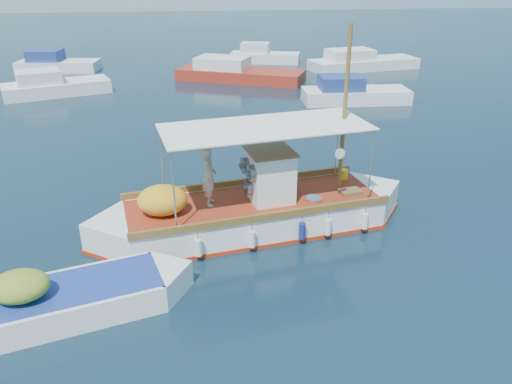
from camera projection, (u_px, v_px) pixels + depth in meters
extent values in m
plane|color=black|center=(270.00, 234.00, 15.46)|extent=(160.00, 160.00, 0.00)
cube|color=white|center=(254.00, 217.00, 15.73)|extent=(8.12, 3.95, 1.14)
cube|color=white|center=(128.00, 236.00, 14.66)|extent=(2.56, 2.56, 1.14)
cube|color=white|center=(364.00, 201.00, 16.80)|extent=(2.56, 2.56, 1.14)
cube|color=#AA2B10|center=(254.00, 227.00, 15.87)|extent=(8.24, 4.05, 0.19)
cube|color=maroon|center=(254.00, 202.00, 15.50)|extent=(8.09, 3.75, 0.06)
cube|color=brown|center=(242.00, 182.00, 16.58)|extent=(7.78, 1.52, 0.21)
cube|color=brown|center=(267.00, 216.00, 14.31)|extent=(7.78, 1.52, 0.21)
cube|color=white|center=(270.00, 176.00, 15.31)|extent=(1.47, 1.55, 1.56)
cube|color=brown|center=(270.00, 151.00, 14.97)|extent=(1.59, 1.67, 0.06)
cylinder|color=slate|center=(252.00, 173.00, 14.70)|extent=(0.32, 0.55, 0.52)
cylinder|color=slate|center=(246.00, 165.00, 15.28)|extent=(0.32, 0.55, 0.52)
cylinder|color=slate|center=(249.00, 186.00, 15.23)|extent=(0.32, 0.55, 0.52)
cylinder|color=brown|center=(345.00, 112.00, 15.20)|extent=(0.14, 0.14, 5.19)
cylinder|color=brown|center=(319.00, 127.00, 15.15)|extent=(1.85, 0.42, 0.08)
cylinder|color=silver|center=(162.00, 162.00, 15.28)|extent=(0.05, 0.05, 2.34)
cylinder|color=silver|center=(174.00, 192.00, 13.30)|extent=(0.05, 0.05, 2.34)
cylinder|color=silver|center=(337.00, 143.00, 16.90)|extent=(0.05, 0.05, 2.34)
cylinder|color=silver|center=(371.00, 167.00, 14.93)|extent=(0.05, 0.05, 2.34)
cube|color=silver|center=(266.00, 127.00, 14.61)|extent=(6.47, 3.55, 0.04)
ellipsoid|color=gold|center=(162.00, 200.00, 14.54)|extent=(1.65, 1.48, 0.87)
cube|color=#F6B015|center=(288.00, 183.00, 16.27)|extent=(0.29, 0.23, 0.42)
cylinder|color=#F6B015|center=(343.00, 174.00, 16.99)|extent=(0.36, 0.36, 0.35)
cube|color=brown|center=(350.00, 192.00, 15.96)|extent=(0.75, 0.58, 0.12)
cylinder|color=#B2B2B2|center=(314.00, 199.00, 15.45)|extent=(0.60, 0.60, 0.12)
cylinder|color=white|center=(340.00, 154.00, 14.47)|extent=(0.31, 0.09, 0.31)
cylinder|color=white|center=(198.00, 247.00, 13.86)|extent=(0.24, 0.24, 0.50)
cylinder|color=navy|center=(302.00, 231.00, 14.71)|extent=(0.24, 0.24, 0.50)
cylinder|color=white|center=(365.00, 221.00, 15.28)|extent=(0.24, 0.24, 0.50)
imported|color=#AAA08D|center=(209.00, 176.00, 14.90)|extent=(0.45, 0.67, 1.83)
cube|color=white|center=(63.00, 306.00, 11.85)|extent=(4.95, 3.01, 0.91)
cube|color=white|center=(159.00, 283.00, 12.67)|extent=(1.74, 1.74, 0.91)
cube|color=navy|center=(60.00, 291.00, 11.67)|extent=(4.89, 2.82, 0.05)
ellipsoid|color=olive|center=(20.00, 286.00, 11.23)|extent=(1.57, 1.41, 0.66)
cube|color=silver|center=(57.00, 90.00, 31.84)|extent=(6.85, 4.48, 1.00)
cube|color=silver|center=(39.00, 77.00, 31.06)|extent=(3.12, 2.80, 0.80)
cube|color=#9E291A|center=(240.00, 77.00, 35.52)|extent=(9.30, 6.20, 1.00)
cube|color=silver|center=(222.00, 63.00, 35.50)|extent=(4.23, 3.63, 0.80)
cube|color=silver|center=(355.00, 97.00, 30.03)|extent=(6.38, 2.45, 1.00)
cube|color=navy|center=(341.00, 83.00, 29.58)|extent=(2.59, 1.97, 0.80)
cube|color=silver|center=(364.00, 65.00, 39.43)|extent=(8.99, 4.24, 1.00)
cube|color=silver|center=(350.00, 55.00, 38.67)|extent=(3.83, 2.84, 0.80)
cube|color=silver|center=(59.00, 67.00, 38.71)|extent=(6.30, 3.01, 1.00)
cube|color=navy|center=(45.00, 55.00, 38.32)|extent=(2.64, 2.23, 0.80)
cube|color=silver|center=(265.00, 59.00, 42.05)|extent=(6.02, 3.37, 1.00)
cube|color=silver|center=(255.00, 48.00, 41.77)|extent=(2.63, 2.22, 0.80)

